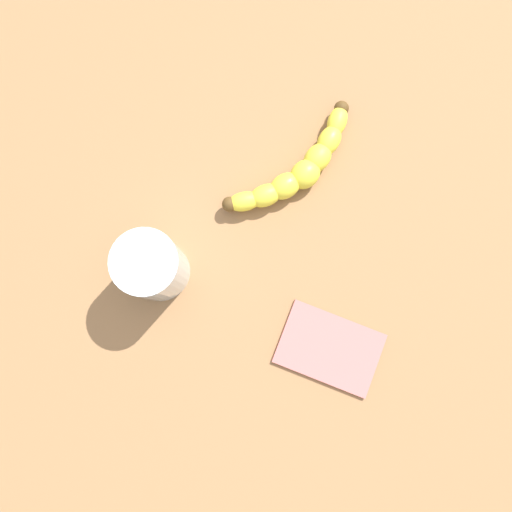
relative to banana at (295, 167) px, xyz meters
The scene contains 4 objects.
wooden_tabletop 9.65cm from the banana, 97.72° to the left, with size 120.00×120.00×3.00cm, color olive.
banana is the anchor object (origin of this frame).
smoothie_glass 24.32cm from the banana, 54.71° to the left, with size 8.42×8.42×11.12cm.
folded_napkin 25.44cm from the banana, 117.67° to the left, with size 13.55×9.14×0.60cm, color #BC6660.
Camera 1 is at (-0.40, 13.71, 74.50)cm, focal length 35.90 mm.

